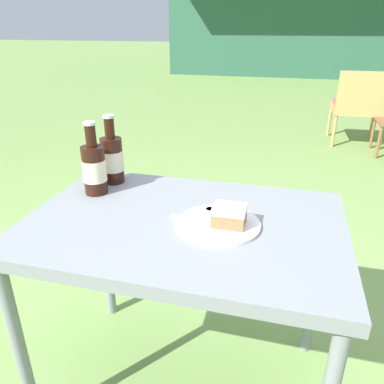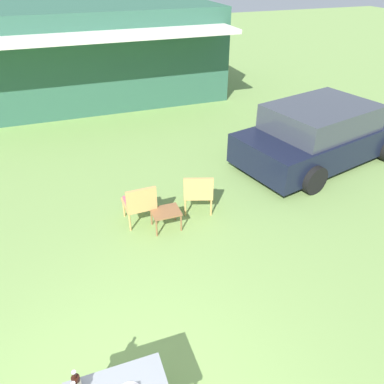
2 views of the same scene
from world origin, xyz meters
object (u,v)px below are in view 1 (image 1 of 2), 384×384
object	(u,v)px
cake_on_plate	(223,221)
cola_bottle_near	(112,158)
wicker_chair_cushioned	(359,104)
patio_table	(184,240)
cola_bottle_far	(94,168)

from	to	relation	value
cake_on_plate	cola_bottle_near	bearing A→B (deg)	153.07
wicker_chair_cushioned	patio_table	distance (m)	3.66
wicker_chair_cushioned	patio_table	xyz separation A→B (m)	(-1.01, -3.52, 0.18)
wicker_chair_cushioned	cola_bottle_near	distance (m)	3.57
cake_on_plate	cola_bottle_near	size ratio (longest dim) A/B	0.98
wicker_chair_cushioned	cola_bottle_near	xyz separation A→B (m)	(-1.35, -3.29, 0.35)
cake_on_plate	cola_bottle_far	distance (m)	0.50
wicker_chair_cushioned	cake_on_plate	distance (m)	3.64
wicker_chair_cushioned	cola_bottle_far	xyz separation A→B (m)	(-1.36, -3.40, 0.35)
wicker_chair_cushioned	cola_bottle_far	distance (m)	3.68
patio_table	cola_bottle_near	size ratio (longest dim) A/B	3.79
wicker_chair_cushioned	cola_bottle_far	world-z (taller)	cola_bottle_far
cola_bottle_near	patio_table	bearing A→B (deg)	-33.74
cake_on_plate	patio_table	bearing A→B (deg)	176.34
cola_bottle_near	cola_bottle_far	world-z (taller)	same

